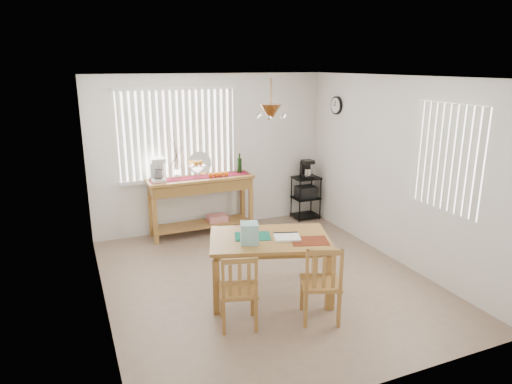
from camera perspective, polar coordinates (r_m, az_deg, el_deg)
name	(u,v)px	position (r m, az deg, el deg)	size (l,w,h in m)	color
ground	(265,280)	(6.13, 1.16, -10.95)	(4.00, 4.50, 0.01)	gray
room_shell	(266,153)	(5.59, 1.22, 4.86)	(4.20, 4.70, 2.70)	white
sideboard	(202,191)	(7.53, -6.80, 0.07)	(1.72, 0.48, 0.97)	#AB7939
sideboard_items	(184,170)	(7.38, -9.02, 2.77)	(1.63, 0.41, 0.74)	maroon
wire_cart	(306,194)	(8.35, 6.25, -0.20)	(0.46, 0.37, 0.78)	black
cart_items	(306,169)	(8.24, 6.32, 2.87)	(0.18, 0.22, 0.32)	black
dining_table	(270,244)	(5.48, 1.71, -6.54)	(1.62, 1.30, 0.75)	#AB7939
table_items	(259,234)	(5.29, 0.38, -5.31)	(1.05, 0.82, 0.24)	#126851
chair_left	(239,291)	(4.95, -2.18, -12.27)	(0.49, 0.49, 0.86)	#AB7939
chair_right	(321,284)	(5.10, 8.15, -11.27)	(0.54, 0.54, 0.90)	#AB7939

